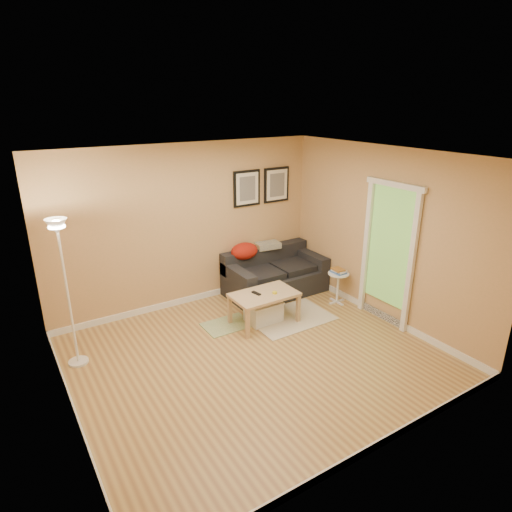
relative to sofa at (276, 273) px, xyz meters
The scene contains 25 objects.
floor 2.09m from the sofa, 132.05° to the right, with size 4.50×4.50×0.00m, color tan.
ceiling 3.03m from the sofa, 132.05° to the right, with size 4.50×4.50×0.00m, color white.
wall_back 1.73m from the sofa, 161.19° to the left, with size 4.50×4.50×0.00m, color tan.
wall_front 3.90m from the sofa, 111.35° to the right, with size 4.50×4.50×0.00m, color tan.
wall_left 4.05m from the sofa, 157.15° to the right, with size 4.00×4.00×0.00m, color tan.
wall_right 1.99m from the sofa, 60.38° to the right, with size 4.00×4.00×0.00m, color tan.
baseboard_back 1.49m from the sofa, 161.57° to the left, with size 4.50×0.02×0.10m, color white.
baseboard_front 3.79m from the sofa, 111.41° to the right, with size 4.50×0.02×0.10m, color white.
baseboard_left 3.94m from the sofa, 157.09° to the right, with size 0.02×4.00×0.10m, color white.
baseboard_right 1.78m from the sofa, 60.66° to the right, with size 0.02×4.00×0.10m, color white.
sofa is the anchor object (origin of this frame).
red_throw 0.67m from the sofa, 148.24° to the left, with size 0.48×0.36×0.28m, color #A5230F, non-canonical shape.
plaid_throw 0.51m from the sofa, 83.17° to the left, with size 0.42×0.26×0.10m, color #CABC76, non-canonical shape.
framed_print_left 1.52m from the sofa, 123.99° to the left, with size 0.50×0.04×0.60m, color black, non-canonical shape.
framed_print_right 1.52m from the sofa, 56.01° to the left, with size 0.50×0.04×0.60m, color black, non-canonical shape.
area_rug 1.05m from the sofa, 110.65° to the right, with size 1.25×0.85×0.01m, color beige.
green_runner 1.46m from the sofa, 155.61° to the right, with size 0.70×0.50×0.01m, color #668C4C.
coffee_table 1.12m from the sofa, 133.53° to the right, with size 0.97×0.59×0.48m, color tan, non-canonical shape.
remote_control 1.16m from the sofa, 139.14° to the right, with size 0.05×0.16×0.02m, color black.
tape_roll 1.11m from the sofa, 125.49° to the right, with size 0.07×0.07×0.03m, color yellow.
storage_bin 1.09m from the sofa, 134.42° to the right, with size 0.52×0.38×0.32m, color white, non-canonical shape.
side_table 1.09m from the sofa, 53.92° to the right, with size 0.35×0.35×0.53m, color white, non-canonical shape.
book_stack 1.09m from the sofa, 53.21° to the right, with size 0.18×0.23×0.07m, color #3860A8, non-canonical shape.
floor_lamp 3.45m from the sofa, behind, with size 0.25×0.25×1.93m, color white, non-canonical shape.
doorway 1.98m from the sofa, 63.98° to the right, with size 0.12×1.01×2.13m, color white, non-canonical shape.
Camera 1 is at (-2.64, -4.19, 3.22)m, focal length 30.62 mm.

